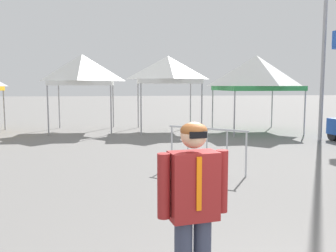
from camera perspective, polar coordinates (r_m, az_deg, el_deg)
canopy_tent_behind_center at (r=17.32m, az=-13.06°, el=8.41°), size 2.81×2.81×3.47m
canopy_tent_far_left at (r=17.10m, az=-0.03°, el=8.64°), size 2.78×2.78×3.41m
canopy_tent_behind_right at (r=17.08m, az=13.43°, el=7.95°), size 3.32×3.32×3.40m
person_foreground at (r=3.32m, az=3.91°, el=-12.26°), size 0.64×0.30×1.78m
crowd_barrier_near_person at (r=8.98m, az=6.00°, el=-2.29°), size 1.63×1.40×1.08m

